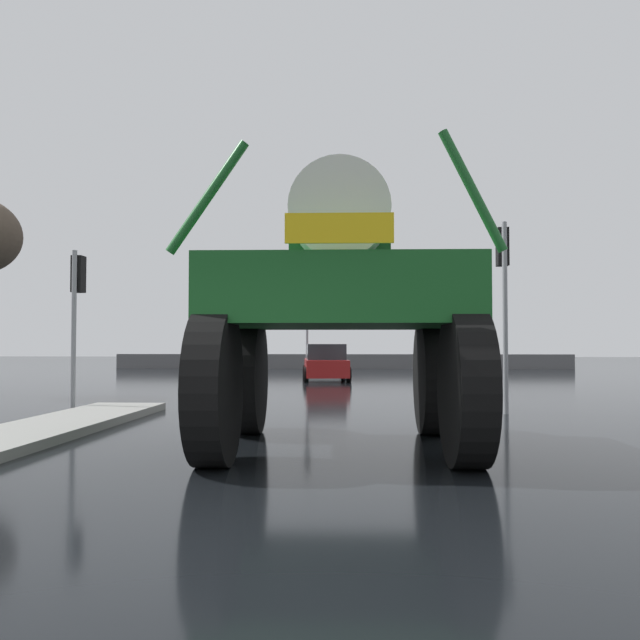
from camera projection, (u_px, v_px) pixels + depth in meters
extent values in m
plane|color=black|center=(324.00, 389.00, 23.11)|extent=(120.00, 120.00, 0.00)
cube|color=gray|center=(12.00, 438.00, 10.36)|extent=(1.61, 10.80, 0.15)
cylinder|color=black|center=(249.00, 376.00, 11.49)|extent=(0.50, 1.94, 1.93)
cylinder|color=black|center=(432.00, 376.00, 11.40)|extent=(0.50, 1.94, 1.93)
cylinder|color=black|center=(214.00, 388.00, 8.37)|extent=(0.50, 1.94, 1.93)
cylinder|color=black|center=(466.00, 388.00, 8.27)|extent=(0.50, 1.94, 1.93)
cube|color=#195B23|center=(340.00, 297.00, 9.93)|extent=(3.70, 3.93, 0.87)
cube|color=#154E1E|center=(340.00, 237.00, 10.35)|extent=(1.50, 1.30, 1.02)
cylinder|color=silver|center=(340.00, 215.00, 9.42)|extent=(1.39, 1.33, 1.35)
cylinder|color=#195B23|center=(207.00, 198.00, 8.30)|extent=(1.02, 0.15, 1.41)
cylinder|color=#195B23|center=(473.00, 191.00, 8.20)|extent=(0.83, 0.14, 1.52)
cube|color=yellow|center=(339.00, 228.00, 8.01)|extent=(1.29, 0.08, 0.36)
cube|color=maroon|center=(326.00, 368.00, 28.41)|extent=(2.12, 4.26, 0.70)
cube|color=#23282D|center=(326.00, 352.00, 28.28)|extent=(1.77, 2.25, 0.64)
cylinder|color=black|center=(305.00, 372.00, 29.71)|extent=(0.24, 0.62, 0.60)
cylinder|color=black|center=(343.00, 372.00, 29.79)|extent=(0.24, 0.62, 0.60)
cylinder|color=black|center=(306.00, 375.00, 27.02)|extent=(0.24, 0.62, 0.60)
cylinder|color=black|center=(349.00, 375.00, 27.09)|extent=(0.24, 0.62, 0.60)
cylinder|color=gray|center=(74.00, 331.00, 15.27)|extent=(0.11, 0.11, 3.63)
cube|color=black|center=(78.00, 274.00, 15.53)|extent=(0.24, 0.32, 0.84)
sphere|color=red|center=(82.00, 263.00, 15.73)|extent=(0.17, 0.17, 0.17)
sphere|color=#3C2403|center=(82.00, 275.00, 15.72)|extent=(0.17, 0.17, 0.17)
sphere|color=black|center=(82.00, 287.00, 15.71)|extent=(0.17, 0.17, 0.17)
cylinder|color=gray|center=(505.00, 317.00, 14.69)|extent=(0.11, 0.11, 4.17)
cube|color=black|center=(502.00, 247.00, 14.96)|extent=(0.24, 0.32, 0.84)
sphere|color=red|center=(500.00, 236.00, 15.16)|extent=(0.17, 0.17, 0.17)
sphere|color=#3C2403|center=(501.00, 248.00, 15.15)|extent=(0.17, 0.17, 0.17)
sphere|color=black|center=(501.00, 260.00, 15.14)|extent=(0.17, 0.17, 0.17)
cylinder|color=gray|center=(423.00, 334.00, 29.68)|extent=(0.11, 0.11, 3.92)
cube|color=black|center=(422.00, 302.00, 29.94)|extent=(0.24, 0.32, 0.84)
sphere|color=red|center=(422.00, 296.00, 30.14)|extent=(0.17, 0.17, 0.17)
sphere|color=#3C2403|center=(422.00, 302.00, 30.13)|extent=(0.17, 0.17, 0.17)
sphere|color=black|center=(422.00, 308.00, 30.12)|extent=(0.17, 0.17, 0.17)
cylinder|color=gray|center=(307.00, 332.00, 29.99)|extent=(0.11, 0.11, 4.13)
cube|color=black|center=(307.00, 297.00, 30.26)|extent=(0.24, 0.32, 0.84)
sphere|color=red|center=(308.00, 291.00, 30.46)|extent=(0.17, 0.17, 0.17)
sphere|color=#3C2403|center=(308.00, 297.00, 30.45)|extent=(0.17, 0.17, 0.17)
sphere|color=black|center=(308.00, 303.00, 30.44)|extent=(0.17, 0.17, 0.17)
cube|color=#59595B|center=(341.00, 361.00, 41.97)|extent=(28.31, 0.24, 0.90)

